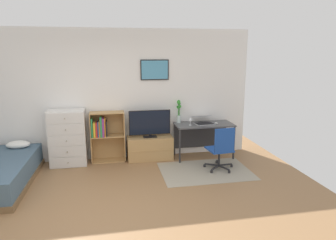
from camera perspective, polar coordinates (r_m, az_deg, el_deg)
ground_plane at (r=4.63m, az=-10.74°, el=-16.79°), size 7.20×7.20×0.00m
wall_back_with_posters at (r=6.53m, az=-11.35°, el=4.48°), size 6.12×0.09×2.70m
area_rug at (r=6.05m, az=6.91°, el=-9.29°), size 1.70×1.20×0.01m
dresser at (r=6.47m, az=-18.00°, el=-3.16°), size 0.70×0.46×1.12m
bookshelf at (r=6.48m, az=-11.60°, el=-2.40°), size 0.69×0.30×1.04m
tv_stand at (r=6.58m, az=-3.34°, el=-5.16°), size 0.95×0.41×0.49m
television at (r=6.41m, az=-3.38°, el=-0.70°), size 0.86×0.16×0.57m
desk at (r=6.71m, az=6.42°, el=-1.68°), size 1.23×0.58×0.74m
office_chair at (r=5.98m, az=9.85°, el=-5.04°), size 0.57×0.58×0.86m
laptop at (r=6.64m, az=6.46°, el=-0.01°), size 0.45×0.47×0.17m
computer_mouse at (r=6.62m, az=8.90°, el=-0.57°), size 0.06×0.10×0.03m
bamboo_vase at (r=6.60m, az=1.99°, el=1.73°), size 0.10×0.10×0.49m
wine_glass at (r=6.41m, az=4.14°, el=0.20°), size 0.07×0.07×0.18m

